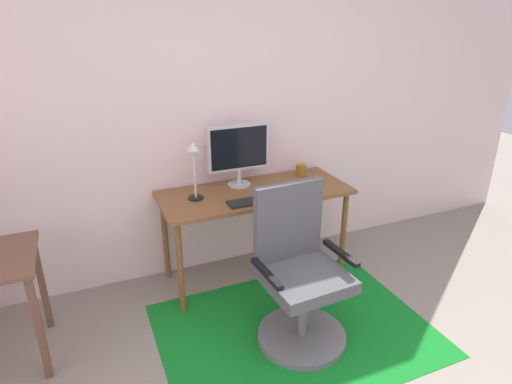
{
  "coord_description": "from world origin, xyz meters",
  "views": [
    {
      "loc": [
        -1.22,
        -1.0,
        1.99
      ],
      "look_at": [
        -0.12,
        1.58,
        0.84
      ],
      "focal_mm": 30.38,
      "sensor_mm": 36.0,
      "label": 1
    }
  ],
  "objects_px": {
    "coffee_cup": "(301,170)",
    "desk_lamp": "(194,161)",
    "monitor": "(239,150)",
    "office_chair": "(299,282)",
    "desk": "(255,200)",
    "cell_phone": "(297,187)",
    "computer_mouse": "(295,194)",
    "keyboard": "(257,200)"
  },
  "relations": [
    {
      "from": "desk",
      "to": "keyboard",
      "type": "xyz_separation_m",
      "value": [
        -0.07,
        -0.2,
        0.09
      ]
    },
    {
      "from": "cell_phone",
      "to": "keyboard",
      "type": "bearing_deg",
      "value": -150.74
    },
    {
      "from": "desk_lamp",
      "to": "office_chair",
      "type": "xyz_separation_m",
      "value": [
        0.43,
        -0.81,
        -0.62
      ]
    },
    {
      "from": "keyboard",
      "to": "coffee_cup",
      "type": "distance_m",
      "value": 0.66
    },
    {
      "from": "monitor",
      "to": "desk",
      "type": "bearing_deg",
      "value": -66.58
    },
    {
      "from": "coffee_cup",
      "to": "office_chair",
      "type": "relative_size",
      "value": 0.09
    },
    {
      "from": "keyboard",
      "to": "desk",
      "type": "bearing_deg",
      "value": 70.61
    },
    {
      "from": "desk",
      "to": "office_chair",
      "type": "relative_size",
      "value": 1.41
    },
    {
      "from": "desk_lamp",
      "to": "office_chair",
      "type": "bearing_deg",
      "value": -62.06
    },
    {
      "from": "monitor",
      "to": "cell_phone",
      "type": "height_order",
      "value": "monitor"
    },
    {
      "from": "desk",
      "to": "keyboard",
      "type": "relative_size",
      "value": 3.4
    },
    {
      "from": "keyboard",
      "to": "coffee_cup",
      "type": "relative_size",
      "value": 4.37
    },
    {
      "from": "desk",
      "to": "cell_phone",
      "type": "relative_size",
      "value": 10.45
    },
    {
      "from": "monitor",
      "to": "keyboard",
      "type": "bearing_deg",
      "value": -89.86
    },
    {
      "from": "desk",
      "to": "cell_phone",
      "type": "height_order",
      "value": "cell_phone"
    },
    {
      "from": "desk",
      "to": "keyboard",
      "type": "height_order",
      "value": "keyboard"
    },
    {
      "from": "computer_mouse",
      "to": "office_chair",
      "type": "distance_m",
      "value": 0.71
    },
    {
      "from": "cell_phone",
      "to": "monitor",
      "type": "bearing_deg",
      "value": 161.16
    },
    {
      "from": "monitor",
      "to": "office_chair",
      "type": "relative_size",
      "value": 0.47
    },
    {
      "from": "office_chair",
      "to": "desk",
      "type": "bearing_deg",
      "value": 84.76
    },
    {
      "from": "desk",
      "to": "desk_lamp",
      "type": "height_order",
      "value": "desk_lamp"
    },
    {
      "from": "coffee_cup",
      "to": "desk_lamp",
      "type": "relative_size",
      "value": 0.23
    },
    {
      "from": "computer_mouse",
      "to": "monitor",
      "type": "bearing_deg",
      "value": 128.2
    },
    {
      "from": "desk",
      "to": "office_chair",
      "type": "xyz_separation_m",
      "value": [
        -0.03,
        -0.79,
        -0.25
      ]
    },
    {
      "from": "office_chair",
      "to": "computer_mouse",
      "type": "bearing_deg",
      "value": 62.37
    },
    {
      "from": "computer_mouse",
      "to": "coffee_cup",
      "type": "xyz_separation_m",
      "value": [
        0.26,
        0.38,
        0.03
      ]
    },
    {
      "from": "desk_lamp",
      "to": "cell_phone",
      "type": "bearing_deg",
      "value": -6.3
    },
    {
      "from": "desk",
      "to": "computer_mouse",
      "type": "distance_m",
      "value": 0.33
    },
    {
      "from": "cell_phone",
      "to": "desk_lamp",
      "type": "xyz_separation_m",
      "value": [
        -0.79,
        0.09,
        0.28
      ]
    },
    {
      "from": "office_chair",
      "to": "keyboard",
      "type": "bearing_deg",
      "value": 90.77
    },
    {
      "from": "computer_mouse",
      "to": "desk_lamp",
      "type": "height_order",
      "value": "desk_lamp"
    },
    {
      "from": "monitor",
      "to": "desk_lamp",
      "type": "xyz_separation_m",
      "value": [
        -0.39,
        -0.13,
        0.0
      ]
    },
    {
      "from": "desk_lamp",
      "to": "desk",
      "type": "bearing_deg",
      "value": -3.42
    },
    {
      "from": "coffee_cup",
      "to": "office_chair",
      "type": "bearing_deg",
      "value": -118.51
    },
    {
      "from": "monitor",
      "to": "cell_phone",
      "type": "relative_size",
      "value": 3.52
    },
    {
      "from": "coffee_cup",
      "to": "desk_lamp",
      "type": "height_order",
      "value": "desk_lamp"
    },
    {
      "from": "keyboard",
      "to": "computer_mouse",
      "type": "bearing_deg",
      "value": -4.26
    },
    {
      "from": "keyboard",
      "to": "cell_phone",
      "type": "height_order",
      "value": "keyboard"
    },
    {
      "from": "coffee_cup",
      "to": "office_chair",
      "type": "xyz_separation_m",
      "value": [
        -0.52,
        -0.95,
        -0.38
      ]
    },
    {
      "from": "monitor",
      "to": "office_chair",
      "type": "distance_m",
      "value": 1.13
    },
    {
      "from": "keyboard",
      "to": "office_chair",
      "type": "distance_m",
      "value": 0.68
    },
    {
      "from": "computer_mouse",
      "to": "coffee_cup",
      "type": "distance_m",
      "value": 0.46
    }
  ]
}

